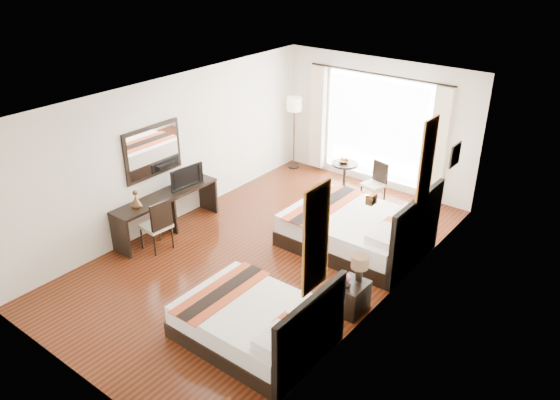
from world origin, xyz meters
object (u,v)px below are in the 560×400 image
Objects in this scene: nightstand at (351,297)px; table_lamp at (360,264)px; bed_near at (257,323)px; vase at (347,283)px; floor_lamp at (294,109)px; fruit_bowl at (344,161)px; console_desk at (167,213)px; television at (185,176)px; desk_chair at (157,234)px; side_table at (344,177)px; window_chair at (374,191)px; bed_far at (358,230)px.

table_lamp is (0.03, 0.12, 0.54)m from nightstand.
bed_near reaches higher than vase.
floor_lamp is 1.82m from fruit_bowl.
fruit_bowl is at bearing 122.53° from vase.
fruit_bowl is at bearing -13.26° from floor_lamp.
console_desk is 0.76m from television.
side_table is (1.32, 4.10, 0.03)m from desk_chair.
side_table is at bearing 122.13° from vase.
window_chair is (0.79, -0.13, -0.06)m from side_table.
bed_far is 3.98m from floor_lamp.
floor_lamp is (-3.98, 3.78, 0.67)m from table_lamp.
bed_far is at bearing -136.80° from desk_chair.
side_table is at bearing 124.54° from table_lamp.
vase is at bearing -57.47° from fruit_bowl.
window_chair is at bearing -11.59° from floor_lamp.
fruit_bowl is at bearing -170.93° from side_table.
side_table is (-2.30, 3.66, -0.24)m from vase.
nightstand is at bearing -44.67° from floor_lamp.
table_lamp is 0.56× the size of television.
bed_near is at bearing -112.88° from television.
bed_far is at bearing -52.28° from side_table.
floor_lamp is (-3.09, 2.25, 1.11)m from bed_far.
bed_far is 3.23× the size of television.
desk_chair reaches higher than side_table.
vase is at bearing -95.09° from nightstand.
window_chair is (-1.52, 3.41, 0.03)m from nightstand.
bed_near is 3.56m from console_desk.
console_desk is at bearing -176.29° from television.
desk_chair is at bearing -85.98° from floor_lamp.
bed_near is 3.81m from television.
floor_lamp reaches higher than desk_chair.
desk_chair is at bearing -107.49° from fruit_bowl.
floor_lamp reaches higher than fruit_bowl.
bed_near is 4.83m from window_chair.
floor_lamp is at bearing 89.47° from console_desk.
bed_near is 2.74× the size of television.
bed_near is 2.28× the size of window_chair.
bed_near is at bearing 24.18° from window_chair.
window_chair is at bearing 114.04° from nightstand.
floor_lamp is at bearing 121.83° from bed_near.
table_lamp is 3.67m from window_chair.
floor_lamp is (-0.31, 4.47, 1.15)m from desk_chair.
vase is 0.13× the size of desk_chair.
fruit_bowl is at bearing 128.41° from bed_far.
bed_far is 2.41× the size of desk_chair.
window_chair is (-1.51, 3.54, -0.30)m from vase.
table_lamp is at bearing 1.96° from console_desk.
desk_chair is 1.12× the size of window_chair.
floor_lamp is at bearing 134.30° from vase.
side_table is (1.64, -0.37, -1.12)m from floor_lamp.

